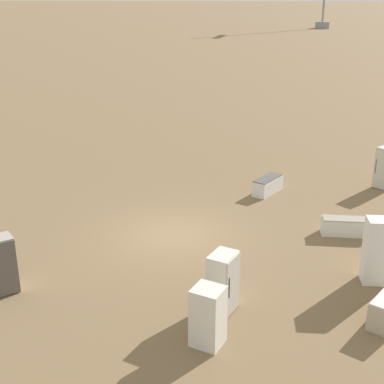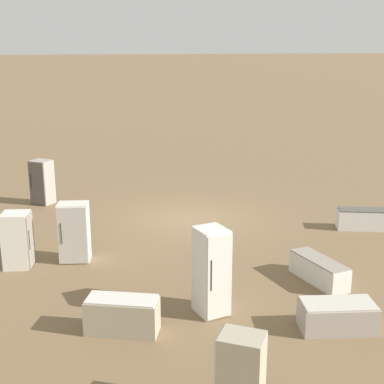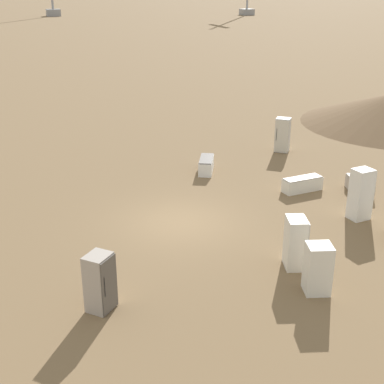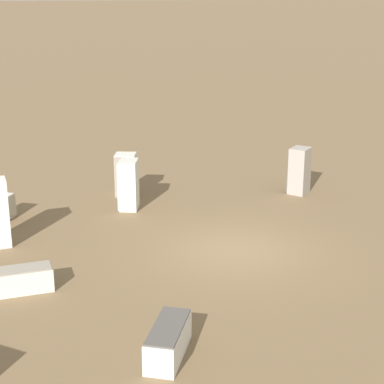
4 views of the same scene
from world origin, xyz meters
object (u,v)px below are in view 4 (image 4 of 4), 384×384
object	(u,v)px
discarded_fridge_1	(168,341)
discarded_fridge_5	(16,281)
discarded_fridge_4	(126,175)
discarded_fridge_8	(128,185)
discarded_fridge_6	(299,171)

from	to	relation	value
discarded_fridge_1	discarded_fridge_5	size ratio (longest dim) A/B	0.96
discarded_fridge_1	discarded_fridge_5	xyz separation A→B (m)	(3.59, 2.90, -0.03)
discarded_fridge_4	discarded_fridge_8	world-z (taller)	discarded_fridge_8
discarded_fridge_1	discarded_fridge_6	distance (m)	11.39
discarded_fridge_6	discarded_fridge_5	bearing A→B (deg)	165.99
discarded_fridge_1	discarded_fridge_8	xyz separation A→B (m)	(9.00, -0.63, 0.49)
discarded_fridge_5	discarded_fridge_1	bearing A→B (deg)	34.16
discarded_fridge_6	discarded_fridge_8	distance (m)	6.05
discarded_fridge_8	discarded_fridge_1	bearing A→B (deg)	-166.21
discarded_fridge_1	discarded_fridge_8	bearing A→B (deg)	-67.93
discarded_fridge_4	discarded_fridge_5	size ratio (longest dim) A/B	0.84
discarded_fridge_1	discarded_fridge_6	bearing A→B (deg)	-99.83
discarded_fridge_1	discarded_fridge_5	distance (m)	4.62
discarded_fridge_6	discarded_fridge_1	bearing A→B (deg)	-170.35
discarded_fridge_4	discarded_fridge_6	distance (m)	6.03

